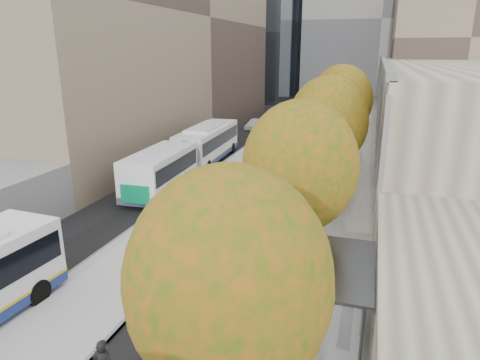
% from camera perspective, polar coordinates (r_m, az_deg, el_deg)
% --- Properties ---
extents(bus_platform, '(4.25, 150.00, 0.15)m').
position_cam_1_polar(bus_platform, '(39.23, 2.29, 3.34)').
color(bus_platform, '#B6B6B6').
rests_on(bus_platform, ground).
extents(sidewalk, '(4.75, 150.00, 0.08)m').
position_cam_1_polar(sidewalk, '(38.03, 14.02, 2.35)').
color(sidewalk, gray).
rests_on(sidewalk, ground).
extents(building_tan, '(18.00, 92.00, 8.00)m').
position_cam_1_polar(building_tan, '(66.75, 25.94, 10.72)').
color(building_tan, gray).
rests_on(building_tan, ground).
extents(building_midrise, '(24.00, 46.00, 25.00)m').
position_cam_1_polar(building_midrise, '(51.54, -17.31, 19.79)').
color(building_midrise, '#84715B').
rests_on(building_midrise, ground).
extents(building_far_block, '(30.00, 18.00, 30.00)m').
position_cam_1_polar(building_far_block, '(98.02, 18.37, 19.45)').
color(building_far_block, gray).
rests_on(building_far_block, ground).
extents(bus_shelter, '(1.90, 4.40, 2.53)m').
position_cam_1_polar(bus_shelter, '(14.64, 14.39, -12.60)').
color(bus_shelter, '#383A3F').
rests_on(bus_shelter, sidewalk).
extents(tree_b, '(4.00, 4.00, 6.97)m').
position_cam_1_polar(tree_b, '(8.39, -1.52, -13.39)').
color(tree_b, '#312312').
rests_on(tree_b, sidewalk).
extents(tree_c, '(4.20, 4.20, 7.28)m').
position_cam_1_polar(tree_c, '(15.56, 7.99, 1.79)').
color(tree_c, '#312312').
rests_on(tree_c, sidewalk).
extents(tree_d, '(4.40, 4.40, 7.60)m').
position_cam_1_polar(tree_d, '(24.26, 11.60, 7.56)').
color(tree_d, '#312312').
rests_on(tree_d, sidewalk).
extents(tree_e, '(4.60, 4.60, 7.92)m').
position_cam_1_polar(tree_e, '(33.13, 13.33, 10.25)').
color(tree_e, '#312312').
rests_on(tree_e, sidewalk).
extents(bus_far, '(3.19, 17.77, 2.95)m').
position_cam_1_polar(bus_far, '(33.50, -6.61, 3.58)').
color(bus_far, white).
rests_on(bus_far, ground).
extents(distant_car, '(1.86, 4.02, 1.33)m').
position_cam_1_polar(distant_car, '(52.73, 1.94, 7.51)').
color(distant_car, silver).
rests_on(distant_car, ground).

